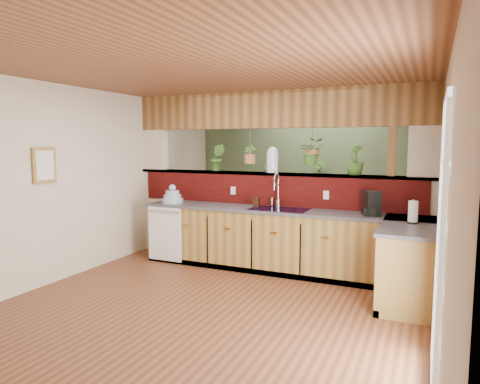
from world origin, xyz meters
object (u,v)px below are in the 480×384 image
at_px(coffee_maker, 371,204).
at_px(paper_towel, 413,212).
at_px(shelving_console, 293,212).
at_px(dish_stack, 173,197).
at_px(glass_jar, 272,160).
at_px(faucet, 277,189).
at_px(soap_dispenser, 256,201).

xyz_separation_m(coffee_maker, paper_towel, (0.51, -0.37, -0.02)).
bearing_deg(coffee_maker, shelving_console, 102.95).
distance_m(dish_stack, glass_jar, 1.66).
distance_m(dish_stack, coffee_maker, 2.98).
bearing_deg(shelving_console, faucet, -93.39).
bearing_deg(soap_dispenser, faucet, 19.03).
bearing_deg(coffee_maker, glass_jar, 140.89).
relative_size(faucet, glass_jar, 1.32).
bearing_deg(paper_towel, shelving_console, 130.21).
bearing_deg(dish_stack, soap_dispenser, 5.87).
xyz_separation_m(soap_dispenser, glass_jar, (0.13, 0.32, 0.59)).
xyz_separation_m(glass_jar, shelving_console, (-0.24, 1.90, -1.08)).
bearing_deg(coffee_maker, dish_stack, 156.94).
bearing_deg(paper_towel, soap_dispenser, 168.13).
bearing_deg(coffee_maker, soap_dispenser, 153.04).
height_order(soap_dispenser, shelving_console, soap_dispenser).
height_order(dish_stack, coffee_maker, coffee_maker).
height_order(faucet, soap_dispenser, faucet).
distance_m(faucet, paper_towel, 1.94).
xyz_separation_m(dish_stack, coffee_maker, (2.98, 0.06, 0.06)).
bearing_deg(dish_stack, faucet, 8.23).
height_order(soap_dispenser, coffee_maker, coffee_maker).
bearing_deg(coffee_maker, faucet, 148.35).
bearing_deg(faucet, soap_dispenser, -160.97).
distance_m(faucet, shelving_console, 2.26).
bearing_deg(glass_jar, faucet, -55.35).
bearing_deg(glass_jar, dish_stack, -162.74).
xyz_separation_m(faucet, dish_stack, (-1.63, -0.24, -0.18)).
bearing_deg(faucet, glass_jar, 124.65).
height_order(glass_jar, shelving_console, glass_jar).
relative_size(dish_stack, glass_jar, 0.87).
bearing_deg(paper_towel, dish_stack, 174.91).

